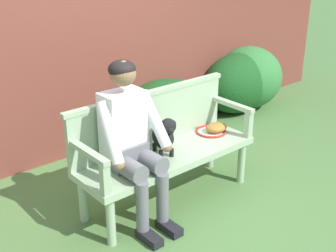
{
  "coord_description": "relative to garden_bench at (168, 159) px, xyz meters",
  "views": [
    {
      "loc": [
        -2.25,
        -2.64,
        2.18
      ],
      "look_at": [
        0.0,
        0.0,
        0.72
      ],
      "focal_mm": 48.15,
      "sensor_mm": 36.0,
      "label": 1
    }
  ],
  "objects": [
    {
      "name": "hedge_bush_mid_left",
      "position": [
        0.93,
        1.08,
        -0.07
      ],
      "size": [
        1.08,
        1.01,
        0.66
      ],
      "primitive_type": "ellipsoid",
      "color": "#194C1E",
      "rests_on": "ground"
    },
    {
      "name": "baseball_glove",
      "position": [
        0.64,
        0.04,
        0.11
      ],
      "size": [
        0.23,
        0.18,
        0.09
      ],
      "primitive_type": "ellipsoid",
      "rotation": [
        0.0,
        0.0,
        -0.07
      ],
      "color": "#9E6B2D",
      "rests_on": "garden_bench"
    },
    {
      "name": "bench_armrest_right_end",
      "position": [
        0.78,
        -0.09,
        0.26
      ],
      "size": [
        0.06,
        0.53,
        0.28
      ],
      "color": "#9EB793",
      "rests_on": "garden_bench"
    },
    {
      "name": "brick_garden_fence",
      "position": [
        0.0,
        1.48,
        0.63
      ],
      "size": [
        8.0,
        0.3,
        2.08
      ],
      "primitive_type": "cube",
      "color": "brown",
      "rests_on": "ground"
    },
    {
      "name": "ground_plane",
      "position": [
        0.0,
        0.0,
        -0.41
      ],
      "size": [
        40.0,
        40.0,
        0.0
      ],
      "primitive_type": "plane",
      "color": "#4C753D"
    },
    {
      "name": "bench_armrest_left_end",
      "position": [
        -0.78,
        -0.09,
        0.26
      ],
      "size": [
        0.06,
        0.53,
        0.28
      ],
      "color": "#9EB793",
      "rests_on": "garden_bench"
    },
    {
      "name": "person_seated",
      "position": [
        -0.4,
        -0.02,
        0.33
      ],
      "size": [
        0.56,
        0.66,
        1.34
      ],
      "color": "black",
      "rests_on": "ground"
    },
    {
      "name": "garden_bench",
      "position": [
        0.0,
        0.0,
        0.0
      ],
      "size": [
        1.64,
        0.53,
        0.47
      ],
      "color": "#9EB793",
      "rests_on": "ground"
    },
    {
      "name": "hedge_bush_mid_right",
      "position": [
        2.14,
        1.09,
        -0.01
      ],
      "size": [
        1.05,
        0.74,
        0.79
      ],
      "primitive_type": "ellipsoid",
      "color": "#194C1E",
      "rests_on": "ground"
    },
    {
      "name": "tennis_racket",
      "position": [
        0.59,
        0.1,
        0.07
      ],
      "size": [
        0.36,
        0.58,
        0.03
      ],
      "color": "red",
      "rests_on": "garden_bench"
    },
    {
      "name": "dog_on_bench",
      "position": [
        -0.05,
        -0.01,
        0.24
      ],
      "size": [
        0.24,
        0.36,
        0.36
      ],
      "color": "black",
      "rests_on": "garden_bench"
    },
    {
      "name": "hedge_bush_far_left",
      "position": [
        2.38,
        1.12,
        0.01
      ],
      "size": [
        0.91,
        0.88,
        0.84
      ],
      "primitive_type": "ellipsoid",
      "color": "#337538",
      "rests_on": "ground"
    },
    {
      "name": "bench_backrest",
      "position": [
        0.0,
        0.23,
        0.32
      ],
      "size": [
        1.68,
        0.06,
        0.5
      ],
      "color": "#9EB793",
      "rests_on": "garden_bench"
    }
  ]
}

